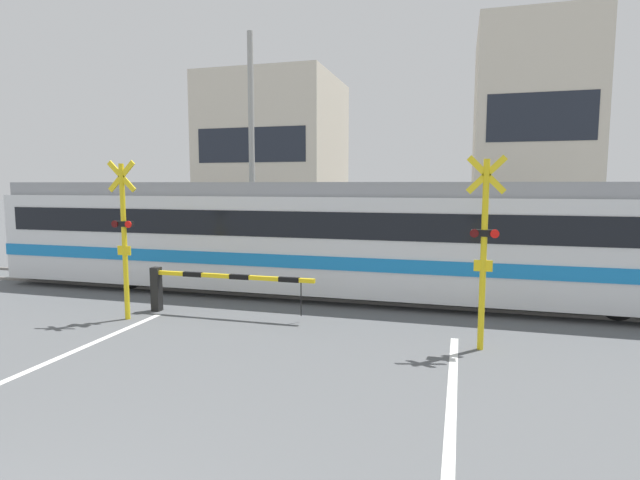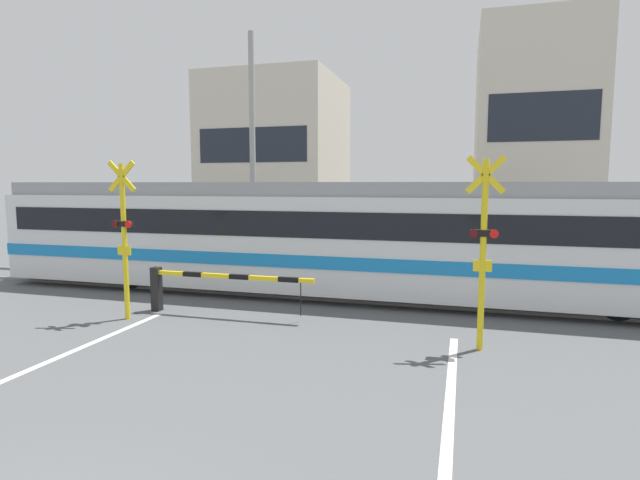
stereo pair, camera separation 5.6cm
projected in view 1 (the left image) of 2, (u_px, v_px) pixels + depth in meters
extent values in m
cube|color=gray|center=(324.00, 299.00, 12.70)|extent=(50.00, 0.10, 0.08)
cube|color=gray|center=(337.00, 288.00, 14.07)|extent=(50.00, 0.10, 0.08)
cube|color=silver|center=(349.00, 242.00, 13.10)|extent=(19.91, 2.61, 2.42)
cube|color=gray|center=(349.00, 189.00, 12.94)|extent=(19.71, 2.30, 0.36)
cube|color=#197AC6|center=(349.00, 256.00, 13.14)|extent=(19.93, 2.66, 0.32)
cube|color=black|center=(349.00, 222.00, 13.04)|extent=(19.11, 2.65, 0.64)
cube|color=black|center=(41.00, 215.00, 15.74)|extent=(0.03, 1.83, 0.80)
cylinder|color=black|center=(132.00, 275.00, 14.20)|extent=(0.76, 0.12, 0.76)
cylinder|color=black|center=(161.00, 267.00, 15.57)|extent=(0.76, 0.12, 0.76)
cylinder|color=black|center=(618.00, 303.00, 10.86)|extent=(0.76, 0.12, 0.76)
cylinder|color=black|center=(601.00, 290.00, 12.23)|extent=(0.76, 0.12, 0.76)
cube|color=black|center=(156.00, 289.00, 11.66)|extent=(0.20, 0.20, 1.03)
cube|color=yellow|center=(232.00, 277.00, 11.09)|extent=(3.87, 0.09, 0.09)
cube|color=black|center=(193.00, 274.00, 11.35)|extent=(0.46, 0.10, 0.10)
cube|color=black|center=(240.00, 277.00, 11.04)|extent=(0.46, 0.10, 0.10)
cube|color=black|center=(289.00, 280.00, 10.73)|extent=(0.46, 0.10, 0.10)
cylinder|color=black|center=(301.00, 299.00, 10.70)|extent=(0.02, 0.02, 0.73)
cube|color=black|center=(466.00, 266.00, 14.87)|extent=(0.20, 0.20, 1.03)
cube|color=yellow|center=(401.00, 251.00, 15.34)|extent=(3.87, 0.09, 0.09)
cube|color=black|center=(434.00, 252.00, 15.08)|extent=(0.46, 0.10, 0.10)
cube|color=black|center=(395.00, 251.00, 15.40)|extent=(0.46, 0.10, 0.10)
cube|color=black|center=(358.00, 249.00, 15.71)|extent=(0.46, 0.10, 0.10)
cylinder|color=black|center=(350.00, 262.00, 15.83)|extent=(0.02, 0.02, 0.73)
cylinder|color=yellow|center=(124.00, 243.00, 10.81)|extent=(0.11, 0.11, 3.40)
cube|color=yellow|center=(122.00, 176.00, 10.65)|extent=(0.68, 0.04, 0.68)
cube|color=yellow|center=(122.00, 176.00, 10.65)|extent=(0.68, 0.04, 0.68)
cube|color=black|center=(124.00, 224.00, 10.76)|extent=(0.44, 0.12, 0.12)
cylinder|color=#4C0C0C|center=(115.00, 224.00, 10.74)|extent=(0.15, 0.03, 0.15)
cylinder|color=red|center=(128.00, 224.00, 10.64)|extent=(0.15, 0.03, 0.15)
cube|color=yellow|center=(124.00, 251.00, 10.81)|extent=(0.32, 0.03, 0.20)
cylinder|color=yellow|center=(483.00, 256.00, 8.80)|extent=(0.11, 0.11, 3.40)
cube|color=yellow|center=(486.00, 175.00, 8.64)|extent=(0.68, 0.04, 0.68)
cube|color=yellow|center=(486.00, 175.00, 8.64)|extent=(0.68, 0.04, 0.68)
cube|color=black|center=(484.00, 233.00, 8.75)|extent=(0.44, 0.12, 0.12)
cylinder|color=#4C0C0C|center=(474.00, 233.00, 8.73)|extent=(0.15, 0.03, 0.15)
cylinder|color=red|center=(495.00, 234.00, 8.64)|extent=(0.15, 0.03, 0.15)
cube|color=yellow|center=(483.00, 266.00, 8.80)|extent=(0.32, 0.03, 0.20)
cylinder|color=#33384C|center=(395.00, 256.00, 17.87)|extent=(0.13, 0.13, 0.75)
cylinder|color=#33384C|center=(399.00, 257.00, 17.83)|extent=(0.13, 0.13, 0.75)
cube|color=#386647|center=(398.00, 238.00, 17.78)|extent=(0.38, 0.22, 0.59)
sphere|color=tan|center=(398.00, 227.00, 17.73)|extent=(0.20, 0.20, 0.20)
cube|color=beige|center=(276.00, 157.00, 29.86)|extent=(7.26, 7.44, 9.10)
cube|color=#1E232D|center=(250.00, 145.00, 26.24)|extent=(6.09, 0.03, 1.82)
cube|color=beige|center=(530.00, 137.00, 25.94)|extent=(5.55, 7.44, 10.83)
cube|color=#1E232D|center=(541.00, 117.00, 22.31)|extent=(4.66, 0.03, 2.17)
cylinder|color=gray|center=(252.00, 148.00, 18.99)|extent=(0.22, 0.22, 8.61)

